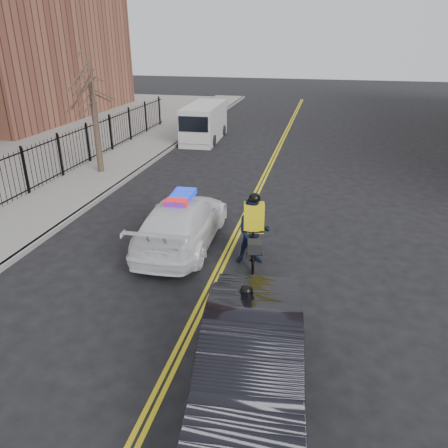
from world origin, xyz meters
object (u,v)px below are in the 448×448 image
(dark_sedan, at_px, (251,365))
(cyclist_far, at_px, (253,236))
(cargo_van, at_px, (204,123))
(cyclist_near, at_px, (245,334))
(police_cruiser, at_px, (182,222))

(dark_sedan, height_order, cyclist_far, cyclist_far)
(cargo_van, bearing_deg, cyclist_near, -74.13)
(police_cruiser, height_order, cargo_van, cargo_van)
(police_cruiser, distance_m, cyclist_near, 5.60)
(police_cruiser, distance_m, cyclist_far, 2.48)
(police_cruiser, height_order, cyclist_near, cyclist_near)
(cyclist_near, height_order, cyclist_far, cyclist_far)
(cyclist_near, bearing_deg, dark_sedan, -73.38)
(cargo_van, xyz_separation_m, cyclist_near, (6.15, -19.01, -0.46))
(dark_sedan, bearing_deg, police_cruiser, 112.15)
(dark_sedan, relative_size, cargo_van, 0.96)
(police_cruiser, bearing_deg, cargo_van, -78.83)
(dark_sedan, xyz_separation_m, cyclist_near, (-0.30, 1.12, -0.23))
(police_cruiser, relative_size, dark_sedan, 1.03)
(cyclist_far, bearing_deg, cargo_van, 99.37)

